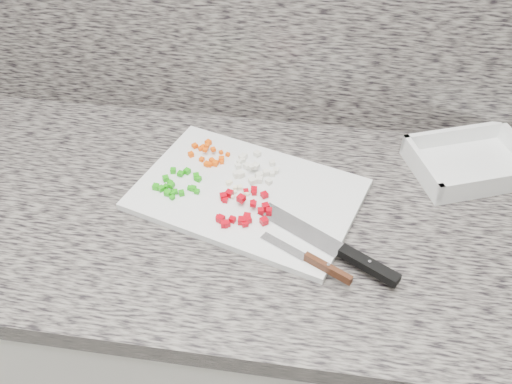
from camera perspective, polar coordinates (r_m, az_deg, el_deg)
cabinet at (r=1.45m, az=-1.39°, el=-14.90°), size 3.92×0.62×0.86m
countertop at (r=1.10m, az=-1.78°, el=-2.26°), size 3.96×0.64×0.04m
cutting_board at (r=1.10m, az=-0.87°, el=-0.22°), size 0.48×0.39×0.01m
carrot_pile at (r=1.18m, az=-4.78°, el=3.80°), size 0.09×0.08×0.02m
onion_pile at (r=1.14m, az=-0.37°, el=2.29°), size 0.09×0.10×0.02m
green_pepper_pile at (r=1.12m, az=-7.90°, el=0.83°), size 0.09×0.09×0.02m
red_pepper_pile at (r=1.05m, az=-1.37°, el=-1.77°), size 0.10×0.11×0.02m
garlic_pile at (r=1.10m, az=-1.96°, el=0.37°), size 0.05×0.05×0.01m
chef_knife at (r=0.99m, az=8.81°, el=-5.98°), size 0.26×0.17×0.02m
paring_knife at (r=0.97m, az=6.05°, el=-7.04°), size 0.16×0.10×0.02m
tray at (r=1.24m, az=20.65°, el=2.67°), size 0.28×0.24×0.05m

